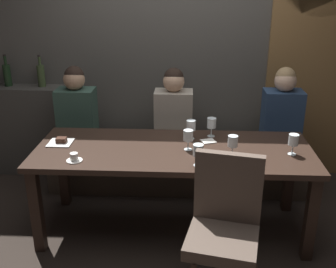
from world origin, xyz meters
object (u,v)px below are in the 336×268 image
object	(u,v)px
diner_far_end	(282,111)
wine_glass_end_left	(212,123)
wine_bottle_pale_label	(41,75)
wine_glass_center_front	(188,136)
diner_bearded	(174,111)
wine_bottle_dark_red	(7,74)
wine_glass_far_left	(293,140)
chair_near_side	(225,220)
dining_table	(173,158)
wine_glass_far_right	(198,151)
espresso_cup	(74,158)
wine_glass_end_right	(191,126)
banquette_bench	(176,168)
diner_redhead	(77,109)
dessert_plate	(61,142)
wine_glass_near_left	(233,142)

from	to	relation	value
diner_far_end	wine_glass_end_left	world-z (taller)	diner_far_end
wine_bottle_pale_label	wine_glass_center_front	xyz separation A→B (m)	(1.52, -1.08, -0.21)
diner_bearded	wine_bottle_dark_red	world-z (taller)	wine_bottle_dark_red
wine_glass_center_front	wine_glass_far_left	distance (m)	0.80
wine_bottle_pale_label	diner_bearded	bearing A→B (deg)	-13.61
chair_near_side	wine_glass_center_front	distance (m)	0.80
dining_table	wine_bottle_pale_label	bearing A→B (deg)	142.96
diner_bearded	wine_glass_far_right	size ratio (longest dim) A/B	4.76
diner_far_end	espresso_cup	distance (m)	1.99
wine_glass_end_right	wine_glass_center_front	bearing A→B (deg)	-95.42
banquette_bench	wine_bottle_dark_red	distance (m)	1.98
diner_redhead	diner_bearded	size ratio (longest dim) A/B	1.02
diner_redhead	wine_bottle_pale_label	xyz separation A→B (m)	(-0.44, 0.36, 0.25)
diner_far_end	wine_glass_center_front	xyz separation A→B (m)	(-0.88, -0.75, 0.03)
chair_near_side	dessert_plate	bearing A→B (deg)	148.82
dining_table	wine_bottle_pale_label	distance (m)	1.80
diner_bearded	wine_glass_far_right	xyz separation A→B (m)	(0.22, -1.03, 0.03)
banquette_bench	diner_far_end	distance (m)	1.16
diner_far_end	wine_glass_near_left	xyz separation A→B (m)	(-0.55, -0.85, 0.03)
chair_near_side	wine_glass_center_front	xyz separation A→B (m)	(-0.24, 0.70, 0.30)
diner_redhead	diner_bearded	xyz separation A→B (m)	(0.93, 0.03, -0.01)
diner_far_end	wine_glass_center_front	size ratio (longest dim) A/B	4.86
wine_glass_near_left	dessert_plate	distance (m)	1.39
wine_glass_far_right	diner_far_end	bearing A→B (deg)	51.97
wine_bottle_dark_red	espresso_cup	xyz separation A→B (m)	(1.04, -1.34, -0.30)
wine_glass_end_right	wine_glass_far_left	bearing A→B (deg)	-19.90
diner_redhead	dining_table	bearing A→B (deg)	-36.05
dining_table	wine_glass_end_right	world-z (taller)	wine_glass_end_right
wine_bottle_dark_red	diner_bearded	bearing A→B (deg)	-11.04
diner_redhead	wine_glass_far_left	xyz separation A→B (m)	(1.87, -0.77, 0.03)
wine_glass_far_left	wine_glass_far_right	bearing A→B (deg)	-162.08
diner_bearded	wine_glass_near_left	xyz separation A→B (m)	(0.48, -0.85, 0.04)
banquette_bench	chair_near_side	world-z (taller)	chair_near_side
banquette_bench	wine_glass_far_left	bearing A→B (deg)	-40.06
wine_glass_near_left	diner_bearded	bearing A→B (deg)	119.56
diner_redhead	diner_far_end	xyz separation A→B (m)	(1.95, 0.03, 0.00)
dining_table	wine_bottle_pale_label	world-z (taller)	wine_bottle_pale_label
diner_far_end	dessert_plate	world-z (taller)	diner_far_end
espresso_cup	dining_table	bearing A→B (deg)	20.79
chair_near_side	wine_bottle_dark_red	bearing A→B (deg)	139.88
diner_far_end	wine_glass_far_right	bearing A→B (deg)	-128.03
wine_bottle_pale_label	wine_glass_end_right	xyz separation A→B (m)	(1.54, -0.84, -0.22)
diner_redhead	wine_glass_near_left	world-z (taller)	diner_redhead
dining_table	wine_glass_end_left	bearing A→B (deg)	41.76
chair_near_side	wine_glass_end_left	size ratio (longest dim) A/B	5.98
diner_bearded	diner_far_end	world-z (taller)	diner_far_end
espresso_cup	wine_glass_center_front	bearing A→B (deg)	16.94
wine_glass_far_right	espresso_cup	distance (m)	0.92
dining_table	wine_glass_far_right	size ratio (longest dim) A/B	13.41
wine_glass_near_left	wine_glass_end_right	bearing A→B (deg)	133.23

